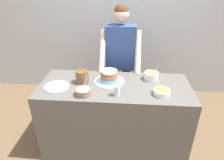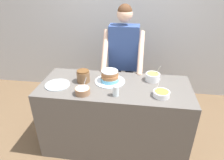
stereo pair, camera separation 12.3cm
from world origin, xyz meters
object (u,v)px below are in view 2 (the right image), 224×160
person_baker (124,55)px  frosting_bowl_orange (161,94)px  drinking_glass (116,91)px  ceramic_plate (57,85)px  stoneware_jar (83,76)px  cake (110,77)px  frosting_bowl_white (83,91)px  frosting_bowl_olive (153,77)px

person_baker → frosting_bowl_orange: size_ratio=9.52×
drinking_glass → ceramic_plate: drinking_glass is taller
frosting_bowl_orange → stoneware_jar: (-0.88, 0.20, 0.04)m
cake → drinking_glass: cake is taller
cake → stoneware_jar: stoneware_jar is taller
person_baker → frosting_bowl_orange: bearing=-60.0°
frosting_bowl_white → frosting_bowl_olive: bearing=28.9°
cake → frosting_bowl_white: frosting_bowl_white is taller
frosting_bowl_white → frosting_bowl_orange: 0.82m
person_baker → frosting_bowl_olive: bearing=-50.3°
cake → frosting_bowl_olive: (0.50, 0.10, -0.01)m
ceramic_plate → stoneware_jar: bearing=26.0°
ceramic_plate → drinking_glass: bearing=-10.0°
frosting_bowl_olive → person_baker: bearing=129.7°
drinking_glass → stoneware_jar: (-0.41, 0.25, 0.01)m
frosting_bowl_white → ceramic_plate: frosting_bowl_white is taller
cake → frosting_bowl_olive: bearing=11.3°
frosting_bowl_white → stoneware_jar: size_ratio=1.14×
frosting_bowl_white → ceramic_plate: bearing=157.9°
person_baker → stoneware_jar: size_ratio=11.24×
frosting_bowl_olive → drinking_glass: 0.55m
frosting_bowl_orange → drinking_glass: frosting_bowl_orange is taller
ceramic_plate → frosting_bowl_olive: bearing=14.3°
person_baker → frosting_bowl_olive: 0.62m
ceramic_plate → cake: bearing=16.8°
cake → ceramic_plate: size_ratio=1.27×
frosting_bowl_orange → ceramic_plate: size_ratio=0.64×
frosting_bowl_white → ceramic_plate: size_ratio=0.61×
cake → frosting_bowl_white: bearing=-128.2°
cake → ceramic_plate: (-0.58, -0.17, -0.05)m
frosting_bowl_olive → ceramic_plate: frosting_bowl_olive is taller
person_baker → stoneware_jar: bearing=-124.1°
stoneware_jar → frosting_bowl_orange: bearing=-12.7°
frosting_bowl_olive → stoneware_jar: 0.82m
person_baker → ceramic_plate: bearing=-132.6°
frosting_bowl_orange → drinking_glass: size_ratio=1.53×
frosting_bowl_orange → cake: bearing=157.2°
person_baker → frosting_bowl_olive: (0.39, -0.47, -0.08)m
drinking_glass → frosting_bowl_orange: bearing=6.5°
cake → frosting_bowl_orange: 0.62m
frosting_bowl_olive → drinking_glass: frosting_bowl_olive is taller
frosting_bowl_olive → stoneware_jar: frosting_bowl_olive is taller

